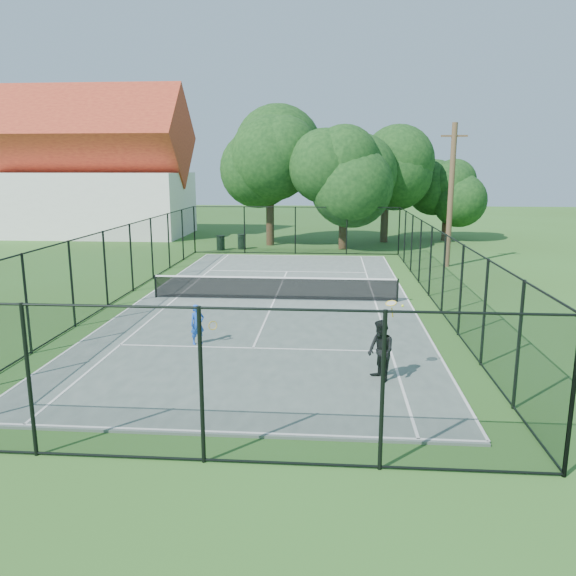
# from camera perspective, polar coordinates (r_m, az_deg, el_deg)

# --- Properties ---
(ground) EXTENTS (120.00, 120.00, 0.00)m
(ground) POSITION_cam_1_polar(r_m,az_deg,el_deg) (23.15, -1.37, -1.32)
(ground) COLOR #325A1F
(tennis_court) EXTENTS (11.00, 24.00, 0.06)m
(tennis_court) POSITION_cam_1_polar(r_m,az_deg,el_deg) (23.15, -1.37, -1.25)
(tennis_court) COLOR #51605A
(tennis_court) RESTS_ON ground
(tennis_net) EXTENTS (10.08, 0.08, 0.95)m
(tennis_net) POSITION_cam_1_polar(r_m,az_deg,el_deg) (23.03, -1.38, 0.08)
(tennis_net) COLOR black
(tennis_net) RESTS_ON tennis_court
(fence) EXTENTS (13.10, 26.10, 3.00)m
(fence) POSITION_cam_1_polar(r_m,az_deg,el_deg) (22.85, -1.39, 2.34)
(fence) COLOR black
(fence) RESTS_ON ground
(tree_near_left) EXTENTS (6.37, 6.37, 8.30)m
(tree_near_left) POSITION_cam_1_polar(r_m,az_deg,el_deg) (39.65, -1.86, 11.71)
(tree_near_left) COLOR #332114
(tree_near_left) RESTS_ON ground
(tree_near_mid) EXTENTS (6.02, 6.02, 7.88)m
(tree_near_mid) POSITION_cam_1_polar(r_m,az_deg,el_deg) (37.83, 5.72, 11.25)
(tree_near_mid) COLOR #332114
(tree_near_mid) RESTS_ON ground
(tree_near_right) EXTENTS (5.66, 5.66, 7.81)m
(tree_near_right) POSITION_cam_1_polar(r_m,az_deg,el_deg) (41.98, 9.93, 11.36)
(tree_near_right) COLOR #332114
(tree_near_right) RESTS_ON ground
(tree_far_right) EXTENTS (4.29, 4.29, 5.68)m
(tree_far_right) POSITION_cam_1_polar(r_m,az_deg,el_deg) (43.86, 15.90, 9.22)
(tree_far_right) COLOR #332114
(tree_far_right) RESTS_ON ground
(building) EXTENTS (15.30, 8.15, 11.87)m
(building) POSITION_cam_1_polar(r_m,az_deg,el_deg) (48.42, -19.39, 10.91)
(building) COLOR silver
(building) RESTS_ON ground
(trash_bin_left) EXTENTS (0.58, 0.58, 0.98)m
(trash_bin_left) POSITION_cam_1_polar(r_m,az_deg,el_deg) (37.72, -6.86, 4.59)
(trash_bin_left) COLOR black
(trash_bin_left) RESTS_ON ground
(trash_bin_right) EXTENTS (0.58, 0.58, 1.01)m
(trash_bin_right) POSITION_cam_1_polar(r_m,az_deg,el_deg) (38.06, -4.73, 4.73)
(trash_bin_right) COLOR black
(trash_bin_right) RESTS_ON ground
(utility_pole) EXTENTS (1.40, 0.30, 7.73)m
(utility_pole) POSITION_cam_1_polar(r_m,az_deg,el_deg) (32.08, 16.21, 9.05)
(utility_pole) COLOR #4C3823
(utility_pole) RESTS_ON ground
(player_blue) EXTENTS (0.85, 0.51, 1.24)m
(player_blue) POSITION_cam_1_polar(r_m,az_deg,el_deg) (17.45, -9.18, -3.67)
(player_blue) COLOR blue
(player_blue) RESTS_ON tennis_court
(player_black) EXTENTS (1.04, 1.03, 2.02)m
(player_black) POSITION_cam_1_polar(r_m,az_deg,el_deg) (14.44, 9.40, -6.32)
(player_black) COLOR black
(player_black) RESTS_ON tennis_court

